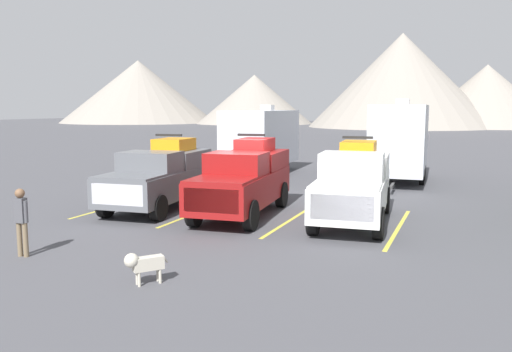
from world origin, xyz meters
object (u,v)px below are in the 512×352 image
(pickup_truck_b, at_px, (244,179))
(pickup_truck_c, at_px, (354,183))
(camper_trailer_b, at_px, (400,138))
(pickup_truck_a, at_px, (160,175))
(person_a, at_px, (21,218))
(camper_trailer_a, at_px, (262,138))
(dog, at_px, (142,263))

(pickup_truck_b, height_order, pickup_truck_c, pickup_truck_b)
(pickup_truck_c, bearing_deg, pickup_truck_b, -174.87)
(pickup_truck_b, bearing_deg, camper_trailer_b, 69.05)
(pickup_truck_a, height_order, person_a, pickup_truck_a)
(pickup_truck_c, height_order, camper_trailer_a, camper_trailer_a)
(pickup_truck_c, xyz_separation_m, camper_trailer_a, (-7.04, 9.87, 0.73))
(person_a, bearing_deg, pickup_truck_c, 46.31)
(pickup_truck_a, distance_m, pickup_truck_c, 6.90)
(pickup_truck_c, xyz_separation_m, dog, (-2.74, -7.50, -0.77))
(person_a, bearing_deg, pickup_truck_a, 92.65)
(camper_trailer_a, bearing_deg, camper_trailer_b, -1.54)
(camper_trailer_a, relative_size, person_a, 4.57)
(pickup_truck_b, height_order, camper_trailer_b, camper_trailer_b)
(pickup_truck_b, distance_m, pickup_truck_c, 3.63)
(dog, bearing_deg, pickup_truck_c, 69.93)
(camper_trailer_b, xyz_separation_m, dog, (-2.95, -17.18, -1.64))
(pickup_truck_a, height_order, camper_trailer_a, camper_trailer_a)
(pickup_truck_a, bearing_deg, camper_trailer_a, 90.85)
(pickup_truck_b, relative_size, dog, 7.50)
(camper_trailer_a, relative_size, dog, 9.98)
(camper_trailer_a, height_order, camper_trailer_b, camper_trailer_b)
(camper_trailer_b, height_order, dog, camper_trailer_b)
(pickup_truck_a, relative_size, camper_trailer_b, 0.75)
(pickup_truck_c, bearing_deg, pickup_truck_a, -177.11)
(pickup_truck_b, bearing_deg, dog, -83.01)
(camper_trailer_b, bearing_deg, pickup_truck_a, -125.30)
(person_a, bearing_deg, camper_trailer_a, 91.55)
(camper_trailer_b, distance_m, dog, 17.51)
(pickup_truck_a, bearing_deg, camper_trailer_b, 54.70)
(camper_trailer_b, bearing_deg, person_a, -112.29)
(person_a, relative_size, dog, 2.18)
(pickup_truck_c, xyz_separation_m, camper_trailer_b, (0.21, 9.68, 0.87))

